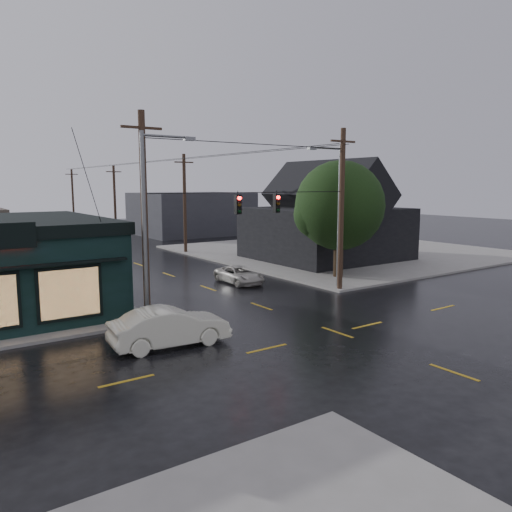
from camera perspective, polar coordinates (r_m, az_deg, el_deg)
ground_plane at (r=23.46m, az=9.25°, el=-8.61°), size 160.00×160.00×0.00m
sidewalk_ne at (r=51.19m, az=9.77°, el=0.60°), size 28.00×28.00×0.15m
ne_building at (r=45.18m, az=8.05°, el=5.24°), size 12.60×11.60×8.75m
corner_tree at (r=36.00m, az=9.53°, el=5.69°), size 6.36×6.36×8.29m
utility_pole_nw at (r=25.28m, az=-12.26°, el=-7.46°), size 2.00×0.32×10.15m
utility_pole_ne at (r=32.37m, az=9.52°, el=-3.94°), size 2.00×0.32×10.15m
utility_pole_far_a at (r=49.80m, az=-8.03°, el=0.34°), size 2.00×0.32×9.65m
utility_pole_far_b at (r=68.13m, az=-15.68°, el=2.21°), size 2.00×0.32×9.15m
utility_pole_far_c at (r=87.19m, az=-20.05°, el=3.27°), size 2.00×0.32×9.15m
span_signal_assembly at (r=27.57m, az=0.18°, el=6.03°), size 13.00×0.48×1.23m
streetlight_nw at (r=24.54m, az=-12.27°, el=-7.94°), size 5.40×0.30×9.15m
streetlight_ne at (r=33.21m, az=9.29°, el=-3.62°), size 5.40×0.30×9.15m
bg_building_east at (r=68.91m, az=-7.44°, el=4.85°), size 14.00×12.00×5.60m
sedan_cream at (r=21.39m, az=-9.80°, el=-7.99°), size 5.12×2.18×1.64m
suv_silver at (r=34.23m, az=-1.94°, el=-2.17°), size 1.98×4.21×1.16m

